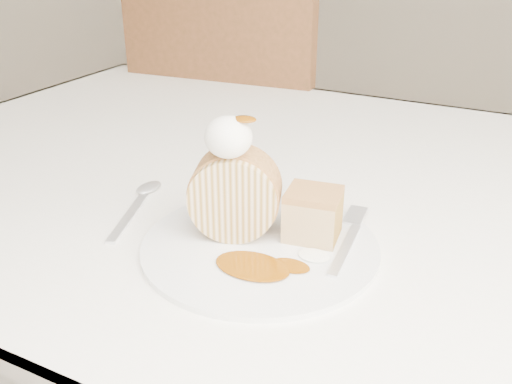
% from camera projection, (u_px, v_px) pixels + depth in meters
% --- Properties ---
extents(table, '(1.40, 0.90, 0.75)m').
position_uv_depth(table, '(313.00, 237.00, 0.83)').
color(table, white).
rests_on(table, ground).
extents(chair_far, '(0.49, 0.49, 0.95)m').
position_uv_depth(chair_far, '(238.00, 147.00, 1.48)').
color(chair_far, brown).
rests_on(chair_far, ground).
extents(plate, '(0.30, 0.30, 0.01)m').
position_uv_depth(plate, '(260.00, 246.00, 0.62)').
color(plate, white).
rests_on(plate, table).
extents(roulade_slice, '(0.11, 0.08, 0.10)m').
position_uv_depth(roulade_slice, '(235.00, 194.00, 0.62)').
color(roulade_slice, beige).
rests_on(roulade_slice, plate).
extents(cake_chunk, '(0.06, 0.06, 0.05)m').
position_uv_depth(cake_chunk, '(313.00, 217.00, 0.63)').
color(cake_chunk, tan).
rests_on(cake_chunk, plate).
extents(whipped_cream, '(0.05, 0.05, 0.04)m').
position_uv_depth(whipped_cream, '(228.00, 137.00, 0.58)').
color(whipped_cream, white).
rests_on(whipped_cream, roulade_slice).
extents(caramel_drizzle, '(0.02, 0.02, 0.01)m').
position_uv_depth(caramel_drizzle, '(245.00, 114.00, 0.57)').
color(caramel_drizzle, '#753B04').
rests_on(caramel_drizzle, whipped_cream).
extents(caramel_pool, '(0.09, 0.06, 0.00)m').
position_uv_depth(caramel_pool, '(252.00, 266.00, 0.58)').
color(caramel_pool, '#753B04').
rests_on(caramel_pool, plate).
extents(fork, '(0.04, 0.15, 0.00)m').
position_uv_depth(fork, '(345.00, 249.00, 0.61)').
color(fork, silver).
rests_on(fork, plate).
extents(spoon, '(0.07, 0.15, 0.00)m').
position_uv_depth(spoon, '(129.00, 217.00, 0.69)').
color(spoon, silver).
rests_on(spoon, table).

